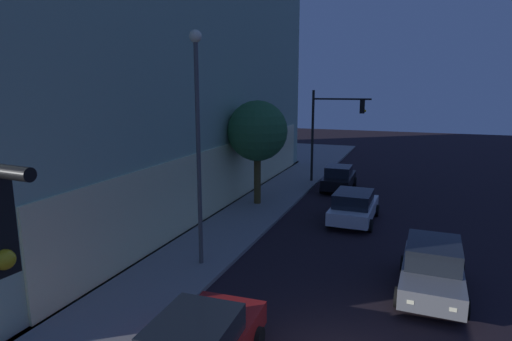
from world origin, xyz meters
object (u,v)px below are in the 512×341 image
car_grey (432,268)px  modern_building (29,34)px  sidewalk_tree (257,131)px  traffic_light_far_corner (330,123)px  car_white (354,206)px  street_lamp_sidewalk (198,124)px  car_black (339,178)px

car_grey → modern_building: bearing=73.7°
modern_building → car_grey: modern_building is taller
sidewalk_tree → traffic_light_far_corner: bearing=-21.1°
car_grey → car_white: (6.77, 3.50, -0.03)m
modern_building → traffic_light_far_corner: size_ratio=4.80×
traffic_light_far_corner → street_lamp_sidewalk: (-15.91, 1.78, 1.14)m
modern_building → car_black: bearing=-71.8°
street_lamp_sidewalk → modern_building: bearing=63.8°
modern_building → street_lamp_sidewalk: 18.68m
sidewalk_tree → car_grey: bearing=-131.1°
modern_building → traffic_light_far_corner: bearing=-66.3°
sidewalk_tree → car_grey: sidewalk_tree is taller
sidewalk_tree → car_grey: (-7.96, -9.13, -3.45)m
modern_building → car_black: (6.25, -19.05, -9.24)m
sidewalk_tree → car_black: (5.44, -3.76, -3.48)m
sidewalk_tree → car_white: 6.73m
traffic_light_far_corner → car_grey: size_ratio=1.43×
car_grey → car_black: car_grey is taller
street_lamp_sidewalk → car_black: bearing=-11.1°
street_lamp_sidewalk → sidewalk_tree: size_ratio=1.45×
car_white → sidewalk_tree: bearing=78.1°
traffic_light_far_corner → car_white: bearing=-160.8°
sidewalk_tree → car_grey: 12.59m
street_lamp_sidewalk → sidewalk_tree: (8.80, 0.97, -1.16)m
modern_building → street_lamp_sidewalk: size_ratio=3.60×
sidewalk_tree → modern_building: bearing=93.0°
car_white → car_grey: bearing=-152.7°
car_grey → traffic_light_far_corner: bearing=23.0°
traffic_light_far_corner → car_white: (-8.29, -2.89, -3.49)m
traffic_light_far_corner → car_black: bearing=-148.6°
car_white → street_lamp_sidewalk: bearing=148.5°
modern_building → sidewalk_tree: modern_building is taller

